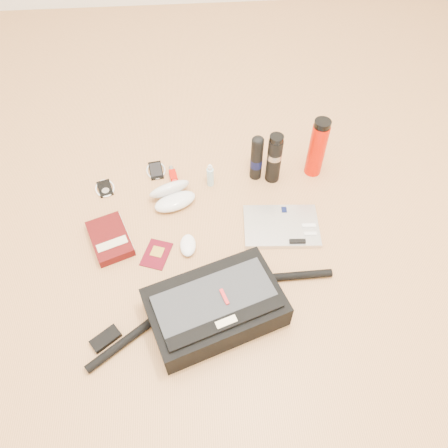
{
  "coord_description": "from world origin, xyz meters",
  "views": [
    {
      "loc": [
        -0.05,
        -0.88,
        1.37
      ],
      "look_at": [
        0.03,
        0.13,
        0.06
      ],
      "focal_mm": 35.0,
      "sensor_mm": 36.0,
      "label": 1
    }
  ],
  "objects_px": {
    "laptop": "(282,226)",
    "thermos_red": "(317,148)",
    "messenger_bag": "(215,307)",
    "book": "(110,238)",
    "thermos_black": "(274,158)"
  },
  "relations": [
    {
      "from": "book",
      "to": "thermos_red",
      "type": "distance_m",
      "value": 0.91
    },
    {
      "from": "laptop",
      "to": "thermos_red",
      "type": "distance_m",
      "value": 0.37
    },
    {
      "from": "book",
      "to": "laptop",
      "type": "bearing_deg",
      "value": -19.81
    },
    {
      "from": "messenger_bag",
      "to": "thermos_red",
      "type": "xyz_separation_m",
      "value": [
        0.47,
        0.65,
        0.08
      ]
    },
    {
      "from": "thermos_red",
      "to": "messenger_bag",
      "type": "bearing_deg",
      "value": -125.89
    },
    {
      "from": "laptop",
      "to": "book",
      "type": "bearing_deg",
      "value": -175.06
    },
    {
      "from": "laptop",
      "to": "book",
      "type": "height_order",
      "value": "book"
    },
    {
      "from": "laptop",
      "to": "thermos_red",
      "type": "height_order",
      "value": "thermos_red"
    },
    {
      "from": "messenger_bag",
      "to": "laptop",
      "type": "relative_size",
      "value": 2.81
    },
    {
      "from": "laptop",
      "to": "book",
      "type": "xyz_separation_m",
      "value": [
        -0.66,
        -0.01,
        0.01
      ]
    },
    {
      "from": "laptop",
      "to": "book",
      "type": "distance_m",
      "value": 0.66
    },
    {
      "from": "laptop",
      "to": "thermos_red",
      "type": "bearing_deg",
      "value": 62.15
    },
    {
      "from": "thermos_black",
      "to": "messenger_bag",
      "type": "bearing_deg",
      "value": -114.85
    },
    {
      "from": "messenger_bag",
      "to": "laptop",
      "type": "xyz_separation_m",
      "value": [
        0.29,
        0.35,
        -0.05
      ]
    },
    {
      "from": "thermos_red",
      "to": "thermos_black",
      "type": "bearing_deg",
      "value": -171.23
    }
  ]
}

